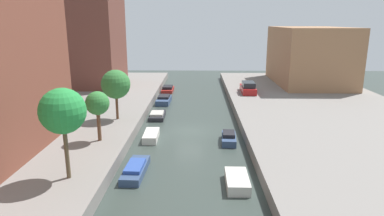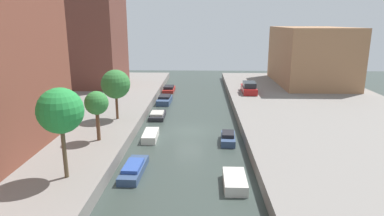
% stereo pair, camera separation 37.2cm
% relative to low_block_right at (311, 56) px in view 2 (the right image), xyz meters
% --- Properties ---
extents(ground_plane, '(84.00, 84.00, 0.00)m').
position_rel_low_block_right_xyz_m(ground_plane, '(-18.00, -21.40, -5.31)').
color(ground_plane, '#333D38').
extents(quay_left, '(20.00, 64.00, 1.00)m').
position_rel_low_block_right_xyz_m(quay_left, '(-33.00, -21.40, -4.81)').
color(quay_left, gray).
rests_on(quay_left, ground_plane).
extents(quay_right, '(20.00, 64.00, 1.00)m').
position_rel_low_block_right_xyz_m(quay_right, '(-3.00, -21.40, -4.81)').
color(quay_right, gray).
rests_on(quay_right, ground_plane).
extents(low_block_right, '(10.00, 15.90, 8.62)m').
position_rel_low_block_right_xyz_m(low_block_right, '(0.00, 0.00, 0.00)').
color(low_block_right, '#9E704C').
rests_on(low_block_right, quay_right).
extents(street_tree_0, '(2.78, 2.78, 5.71)m').
position_rel_low_block_right_xyz_m(street_tree_0, '(-25.23, -33.83, -0.02)').
color(street_tree_0, brown).
rests_on(street_tree_0, quay_left).
extents(street_tree_1, '(1.91, 1.91, 4.10)m').
position_rel_low_block_right_xyz_m(street_tree_1, '(-25.23, -26.99, -1.22)').
color(street_tree_1, brown).
rests_on(street_tree_1, quay_left).
extents(street_tree_2, '(2.84, 2.84, 4.94)m').
position_rel_low_block_right_xyz_m(street_tree_2, '(-25.23, -20.73, -0.80)').
color(street_tree_2, brown).
rests_on(street_tree_2, quay_left).
extents(parked_car, '(1.90, 4.78, 1.52)m').
position_rel_low_block_right_xyz_m(parked_car, '(-10.37, -7.59, -3.67)').
color(parked_car, maroon).
rests_on(parked_car, quay_right).
extents(moored_boat_left_1, '(1.50, 4.30, 0.79)m').
position_rel_low_block_right_xyz_m(moored_boat_left_1, '(-21.58, -31.11, -4.97)').
color(moored_boat_left_1, '#33476B').
rests_on(moored_boat_left_1, ground_plane).
extents(moored_boat_left_2, '(1.30, 3.23, 0.66)m').
position_rel_low_block_right_xyz_m(moored_boat_left_2, '(-21.47, -23.87, -4.98)').
color(moored_boat_left_2, beige).
rests_on(moored_boat_left_2, ground_plane).
extents(moored_boat_left_3, '(1.67, 3.66, 0.69)m').
position_rel_low_block_right_xyz_m(moored_boat_left_3, '(-21.74, -16.77, -5.02)').
color(moored_boat_left_3, '#232328').
rests_on(moored_boat_left_3, ground_plane).
extents(moored_boat_left_4, '(1.81, 4.03, 0.96)m').
position_rel_low_block_right_xyz_m(moored_boat_left_4, '(-21.71, -9.73, -4.89)').
color(moored_boat_left_4, '#33476B').
rests_on(moored_boat_left_4, ground_plane).
extents(moored_boat_left_5, '(1.70, 4.08, 0.85)m').
position_rel_low_block_right_xyz_m(moored_boat_left_5, '(-21.88, -1.96, -4.96)').
color(moored_boat_left_5, maroon).
rests_on(moored_boat_left_5, ground_plane).
extents(moored_boat_right_1, '(1.49, 3.06, 0.69)m').
position_rel_low_block_right_xyz_m(moored_boat_right_1, '(-14.59, -32.82, -4.96)').
color(moored_boat_right_1, beige).
rests_on(moored_boat_right_1, ground_plane).
extents(moored_boat_right_2, '(1.43, 3.17, 0.90)m').
position_rel_low_block_right_xyz_m(moored_boat_right_2, '(-14.42, -24.48, -4.92)').
color(moored_boat_right_2, '#33476B').
rests_on(moored_boat_right_2, ground_plane).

